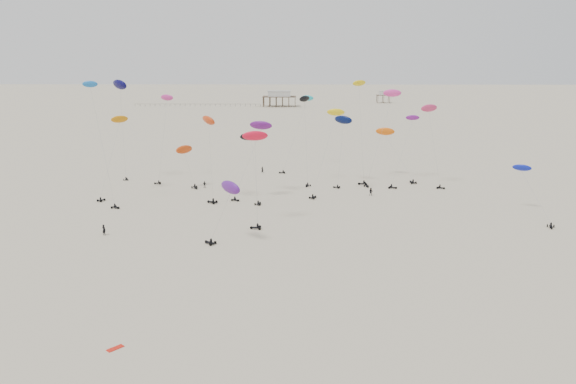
{
  "coord_description": "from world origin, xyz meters",
  "views": [
    {
      "loc": [
        1.66,
        -8.17,
        30.07
      ],
      "look_at": [
        0.0,
        88.0,
        7.0
      ],
      "focal_mm": 35.0,
      "sensor_mm": 36.0,
      "label": 1
    }
  ],
  "objects_px": {
    "rig_4": "(432,125)",
    "spectator_0": "(104,235)",
    "pavilion_main": "(279,100)",
    "rig_0": "(187,158)",
    "rig_9": "(301,117)",
    "pavilion_small": "(383,98)"
  },
  "relations": [
    {
      "from": "rig_9",
      "to": "rig_4",
      "type": "bearing_deg",
      "value": -129.98
    },
    {
      "from": "pavilion_small",
      "to": "spectator_0",
      "type": "bearing_deg",
      "value": -107.29
    },
    {
      "from": "pavilion_main",
      "to": "rig_9",
      "type": "relative_size",
      "value": 0.91
    },
    {
      "from": "rig_9",
      "to": "spectator_0",
      "type": "bearing_deg",
      "value": 148.16
    },
    {
      "from": "pavilion_small",
      "to": "rig_4",
      "type": "distance_m",
      "value": 256.31
    },
    {
      "from": "rig_0",
      "to": "spectator_0",
      "type": "height_order",
      "value": "rig_0"
    },
    {
      "from": "rig_4",
      "to": "spectator_0",
      "type": "bearing_deg",
      "value": -18.45
    },
    {
      "from": "pavilion_main",
      "to": "rig_9",
      "type": "xyz_separation_m",
      "value": [
        12.53,
        -201.78,
        9.83
      ]
    },
    {
      "from": "rig_4",
      "to": "rig_0",
      "type": "bearing_deg",
      "value": -46.72
    },
    {
      "from": "pavilion_small",
      "to": "rig_0",
      "type": "bearing_deg",
      "value": -108.09
    },
    {
      "from": "rig_4",
      "to": "rig_9",
      "type": "relative_size",
      "value": 0.85
    },
    {
      "from": "rig_0",
      "to": "rig_4",
      "type": "bearing_deg",
      "value": 153.77
    },
    {
      "from": "rig_4",
      "to": "pavilion_main",
      "type": "bearing_deg",
      "value": -129.49
    },
    {
      "from": "rig_4",
      "to": "spectator_0",
      "type": "distance_m",
      "value": 78.46
    },
    {
      "from": "rig_4",
      "to": "rig_9",
      "type": "height_order",
      "value": "rig_9"
    },
    {
      "from": "pavilion_small",
      "to": "spectator_0",
      "type": "relative_size",
      "value": 3.97
    },
    {
      "from": "pavilion_small",
      "to": "rig_4",
      "type": "relative_size",
      "value": 0.46
    },
    {
      "from": "rig_0",
      "to": "rig_9",
      "type": "relative_size",
      "value": 0.44
    },
    {
      "from": "pavilion_small",
      "to": "rig_0",
      "type": "relative_size",
      "value": 0.89
    },
    {
      "from": "spectator_0",
      "to": "pavilion_small",
      "type": "bearing_deg",
      "value": -83.12
    },
    {
      "from": "pavilion_main",
      "to": "rig_0",
      "type": "xyz_separation_m",
      "value": [
        -14.44,
        -228.45,
        2.78
      ]
    },
    {
      "from": "rig_4",
      "to": "spectator_0",
      "type": "xyz_separation_m",
      "value": [
        -65.41,
        -40.85,
        -14.43
      ]
    }
  ]
}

